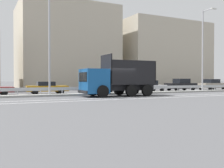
% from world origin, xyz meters
% --- Properties ---
extents(ground_plane, '(320.00, 320.00, 0.00)m').
position_xyz_m(ground_plane, '(0.00, 0.00, 0.00)').
color(ground_plane, '#4C4C4F').
extents(lane_strip_0, '(70.30, 0.16, 0.01)m').
position_xyz_m(lane_strip_0, '(0.16, -1.61, 0.00)').
color(lane_strip_0, silver).
rests_on(lane_strip_0, ground_plane).
extents(lane_strip_1, '(70.30, 0.16, 0.01)m').
position_xyz_m(lane_strip_1, '(0.16, -3.34, 0.00)').
color(lane_strip_1, silver).
rests_on(lane_strip_1, ground_plane).
extents(median_island, '(38.67, 1.10, 0.18)m').
position_xyz_m(median_island, '(0.00, 2.68, 0.09)').
color(median_island, gray).
rests_on(median_island, ground_plane).
extents(median_guardrail, '(70.30, 0.09, 0.78)m').
position_xyz_m(median_guardrail, '(-0.00, 3.82, 0.57)').
color(median_guardrail, '#9EA0A5').
rests_on(median_guardrail, ground_plane).
extents(dump_truck, '(6.96, 2.89, 3.76)m').
position_xyz_m(dump_truck, '(-0.69, 0.22, 1.30)').
color(dump_truck, '#144C8C').
rests_on(dump_truck, ground_plane).
extents(median_road_sign, '(0.66, 0.16, 2.20)m').
position_xyz_m(median_road_sign, '(-2.06, 2.68, 1.13)').
color(median_road_sign, white).
rests_on(median_road_sign, ground_plane).
extents(street_lamp_1, '(0.71, 2.63, 9.17)m').
position_xyz_m(street_lamp_1, '(-5.62, 2.31, 5.12)').
color(street_lamp_1, '#ADADB2').
rests_on(street_lamp_1, ground_plane).
extents(street_lamp_2, '(0.70, 1.92, 9.97)m').
position_xyz_m(street_lamp_2, '(13.14, 2.61, 5.44)').
color(street_lamp_2, '#ADADB2').
rests_on(street_lamp_2, ground_plane).
extents(parked_car_4, '(4.26, 2.19, 1.29)m').
position_xyz_m(parked_car_4, '(-5.00, 6.38, 0.67)').
color(parked_car_4, '#B27A14').
rests_on(parked_car_4, ground_plane).
extents(parked_car_5, '(4.67, 2.13, 1.42)m').
position_xyz_m(parked_car_5, '(1.48, 6.26, 0.71)').
color(parked_car_5, navy).
rests_on(parked_car_5, ground_plane).
extents(parked_car_6, '(4.54, 2.09, 1.40)m').
position_xyz_m(parked_car_6, '(7.65, 6.19, 0.70)').
color(parked_car_6, silver).
rests_on(parked_car_6, ground_plane).
extents(parked_car_7, '(4.23, 2.10, 1.62)m').
position_xyz_m(parked_car_7, '(12.79, 6.20, 0.79)').
color(parked_car_7, black).
rests_on(parked_car_7, ground_plane).
extents(parked_car_8, '(4.71, 2.05, 1.56)m').
position_xyz_m(parked_car_8, '(18.91, 6.54, 0.77)').
color(parked_car_8, gray).
rests_on(parked_car_8, ground_plane).
extents(background_building_1, '(15.94, 12.41, 13.96)m').
position_xyz_m(background_building_1, '(2.13, 23.70, 6.98)').
color(background_building_1, '#B7AD99').
rests_on(background_building_1, ground_plane).
extents(background_building_2, '(17.59, 10.05, 12.60)m').
position_xyz_m(background_building_2, '(21.14, 21.27, 6.30)').
color(background_building_2, '#B7AD99').
rests_on(background_building_2, ground_plane).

